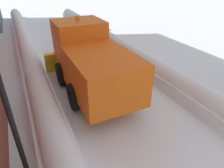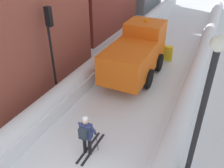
% 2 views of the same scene
% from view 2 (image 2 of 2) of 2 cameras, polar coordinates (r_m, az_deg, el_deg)
% --- Properties ---
extents(ground_plane, '(80.00, 80.00, 0.00)m').
position_cam_2_polar(ground_plane, '(16.15, 10.10, 5.07)').
color(ground_plane, white).
extents(snowbank_left, '(1.10, 36.00, 1.11)m').
position_cam_2_polar(snowbank_left, '(16.79, 0.79, 8.50)').
color(snowbank_left, white).
rests_on(snowbank_left, ground).
extents(snowbank_right, '(1.10, 36.00, 1.00)m').
position_cam_2_polar(snowbank_right, '(15.60, 20.36, 4.29)').
color(snowbank_right, white).
rests_on(snowbank_right, ground).
extents(plow_truck, '(3.20, 5.98, 3.12)m').
position_cam_2_polar(plow_truck, '(13.92, 6.04, 7.71)').
color(plow_truck, orange).
rests_on(plow_truck, ground).
extents(skier, '(0.62, 1.80, 1.81)m').
position_cam_2_polar(skier, '(8.81, -6.28, -11.92)').
color(skier, black).
rests_on(skier, ground).
extents(traffic_light_pole, '(0.28, 0.42, 4.53)m').
position_cam_2_polar(traffic_light_pole, '(11.74, -14.67, 11.22)').
color(traffic_light_pole, black).
rests_on(traffic_light_pole, ground).
extents(street_lamp, '(0.40, 0.40, 5.27)m').
position_cam_2_polar(street_lamp, '(6.61, 21.27, -5.01)').
color(street_lamp, black).
rests_on(street_lamp, ground).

